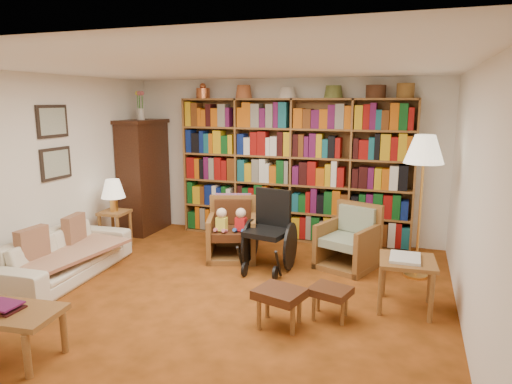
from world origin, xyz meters
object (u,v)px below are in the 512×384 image
at_px(footstool_b, 330,293).
at_px(side_table_lamp, 115,221).
at_px(armchair_sage, 348,242).
at_px(side_table_papers, 407,267).
at_px(footstool_a, 280,296).
at_px(coffee_table, 3,315).
at_px(wheelchair, 270,233).
at_px(floor_lamp, 424,155).
at_px(sofa, 65,255).
at_px(armchair_leather, 234,232).

bearing_deg(footstool_b, side_table_lamp, 160.74).
height_order(armchair_sage, footstool_b, armchair_sage).
xyz_separation_m(armchair_sage, footstool_b, (0.04, -1.59, -0.05)).
distance_m(side_table_papers, footstool_b, 0.88).
relative_size(footstool_a, coffee_table, 0.51).
distance_m(wheelchair, coffee_table, 3.16).
height_order(side_table_lamp, floor_lamp, floor_lamp).
bearing_deg(coffee_table, wheelchair, 61.34).
bearing_deg(sofa, footstool_b, -94.78).
xyz_separation_m(footstool_a, footstool_b, (0.44, 0.33, -0.04)).
bearing_deg(armchair_leather, wheelchair, -23.65).
bearing_deg(side_table_lamp, coffee_table, -72.38).
height_order(sofa, armchair_sage, armchair_sage).
bearing_deg(side_table_papers, floor_lamp, 83.87).
height_order(side_table_papers, footstool_a, side_table_papers).
bearing_deg(armchair_sage, footstool_b, -88.52).
relative_size(side_table_papers, footstool_b, 1.31).
relative_size(armchair_sage, footstool_a, 1.71).
height_order(footstool_a, coffee_table, coffee_table).
bearing_deg(armchair_sage, floor_lamp, -8.02).
height_order(side_table_lamp, armchair_sage, armchair_sage).
height_order(armchair_sage, footstool_a, armchair_sage).
xyz_separation_m(wheelchair, footstool_a, (0.57, -1.50, -0.16)).
height_order(footstool_b, coffee_table, coffee_table).
bearing_deg(footstool_a, armchair_sage, 78.32).
xyz_separation_m(side_table_lamp, footstool_b, (3.41, -1.19, -0.15)).
bearing_deg(coffee_table, side_table_lamp, 107.62).
height_order(armchair_leather, side_table_papers, armchair_leather).
height_order(sofa, side_table_papers, side_table_papers).
bearing_deg(side_table_papers, coffee_table, -147.48).
bearing_deg(footstool_b, footstool_a, -143.35).
relative_size(side_table_lamp, armchair_leather, 0.64).
distance_m(armchair_sage, floor_lamp, 1.49).
height_order(wheelchair, footstool_a, wheelchair).
bearing_deg(footstool_b, coffee_table, -147.68).
bearing_deg(floor_lamp, coffee_table, -137.50).
distance_m(armchair_sage, coffee_table, 4.04).
distance_m(floor_lamp, footstool_b, 2.10).
relative_size(sofa, side_table_papers, 3.21).
bearing_deg(sofa, coffee_table, -158.51).
bearing_deg(armchair_sage, sofa, -154.35).
distance_m(side_table_papers, footstool_a, 1.41).
relative_size(armchair_leather, armchair_sage, 0.98).
height_order(side_table_lamp, side_table_papers, side_table_papers).
bearing_deg(coffee_table, footstool_b, 32.32).
relative_size(floor_lamp, footstool_a, 3.35).
xyz_separation_m(armchair_leather, wheelchair, (0.60, -0.26, 0.12)).
bearing_deg(footstool_b, armchair_leather, 138.14).
bearing_deg(floor_lamp, footstool_a, -125.03).
height_order(floor_lamp, side_table_papers, floor_lamp).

